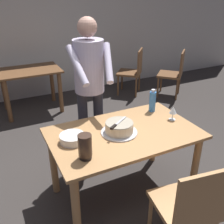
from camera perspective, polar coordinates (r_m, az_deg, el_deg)
name	(u,v)px	position (r m, az deg, el deg)	size (l,w,h in m)	color
ground_plane	(123,193)	(2.88, 2.34, -17.41)	(14.00, 14.00, 0.00)	#383330
back_wall	(41,25)	(5.16, -15.49, 18.11)	(10.00, 0.12, 2.70)	silver
main_dining_table	(124,143)	(2.49, 2.60, -6.84)	(1.39, 0.85, 0.75)	tan
cake_on_platter	(119,128)	(2.38, 1.61, -3.55)	(0.34, 0.34, 0.11)	silver
cake_knife	(115,125)	(2.30, 0.77, -2.91)	(0.24, 0.17, 0.02)	silver
plate_stack	(72,138)	(2.29, -8.77, -5.75)	(0.22, 0.22, 0.07)	white
wine_glass_near	(173,110)	(2.67, 13.32, 0.35)	(0.08, 0.08, 0.14)	silver
water_bottle	(152,101)	(2.81, 8.93, 2.36)	(0.07, 0.07, 0.25)	#387AC6
hurricane_lamp	(85,147)	(2.03, -5.97, -7.62)	(0.11, 0.11, 0.21)	black
person_cutting_cake	(90,80)	(2.79, -4.99, 7.01)	(0.46, 0.57, 1.72)	#2D2D38
chair_near_side	(190,206)	(2.14, 16.81, -19.26)	(0.50, 0.50, 0.90)	tan
background_table	(30,79)	(4.58, -17.64, 6.95)	(1.00, 0.70, 0.74)	brown
background_chair_0	(174,72)	(5.18, 13.54, 8.58)	(0.62, 0.62, 0.90)	brown
background_chair_1	(133,70)	(5.18, 4.67, 9.22)	(0.62, 0.62, 0.90)	brown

